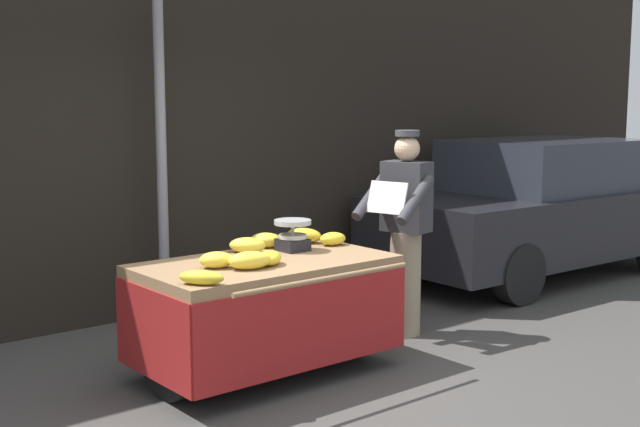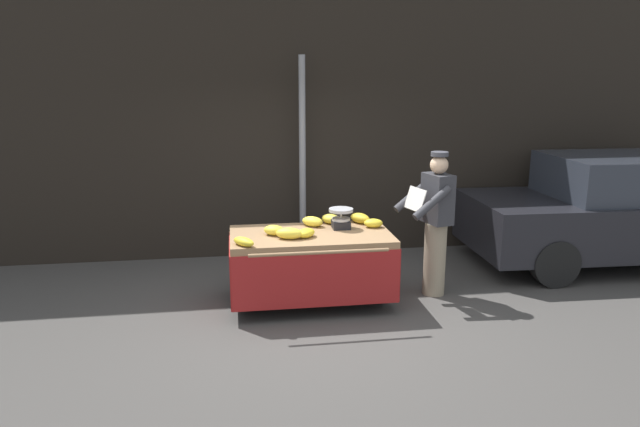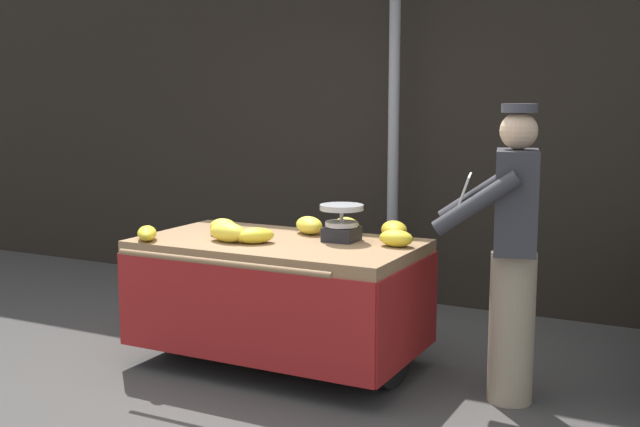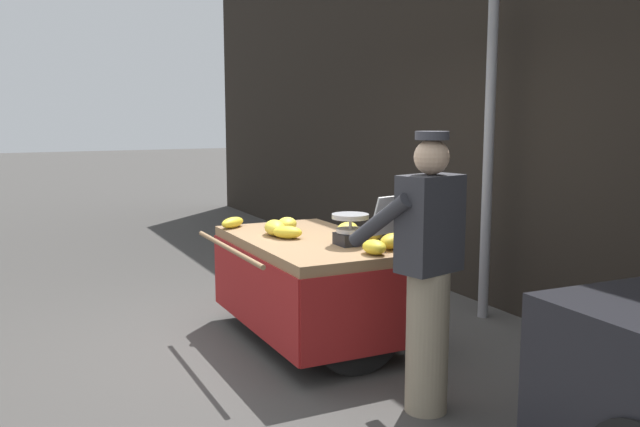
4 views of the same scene
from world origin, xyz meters
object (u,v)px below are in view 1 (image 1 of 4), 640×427
banana_bunch_6 (248,245)px  banana_bunch_3 (201,278)px  weighing_scale (293,235)px  banana_bunch_1 (304,235)px  banana_bunch_5 (216,260)px  banana_bunch_2 (333,239)px  street_pole (162,163)px  banana_cart (265,291)px  parked_car (537,208)px  banana_bunch_4 (270,258)px  banana_bunch_0 (250,260)px  banana_bunch_7 (266,240)px  vendor_person (405,232)px

banana_bunch_6 → banana_bunch_3: bearing=-139.8°
weighing_scale → banana_bunch_1: size_ratio=0.97×
banana_bunch_3 → banana_bunch_5: 0.50m
banana_bunch_2 → banana_bunch_6: size_ratio=0.81×
street_pole → banana_bunch_1: size_ratio=9.75×
banana_bunch_6 → weighing_scale: bearing=-25.0°
banana_cart → weighing_scale: 0.53m
banana_cart → banana_bunch_2: (0.75, 0.15, 0.28)m
banana_bunch_3 → parked_car: (5.09, 1.23, -0.13)m
street_pole → banana_bunch_2: (0.64, -1.53, -0.53)m
banana_cart → banana_bunch_3: 0.89m
banana_bunch_3 → banana_bunch_5: bearing=47.1°
banana_cart → banana_bunch_4: (-0.07, -0.16, 0.27)m
banana_cart → weighing_scale: size_ratio=6.49×
banana_bunch_2 → banana_bunch_3: banana_bunch_2 is taller
weighing_scale → banana_bunch_2: size_ratio=1.28×
banana_bunch_0 → parked_car: 4.71m
parked_car → banana_bunch_2: bearing=-168.9°
banana_bunch_6 → banana_cart: bearing=-101.7°
parked_car → banana_bunch_4: bearing=-167.2°
banana_bunch_1 → banana_bunch_3: banana_bunch_1 is taller
banana_bunch_6 → parked_car: size_ratio=0.07×
weighing_scale → banana_bunch_7: 0.25m
banana_bunch_3 → banana_bunch_7: bearing=36.5°
street_pole → banana_bunch_7: size_ratio=11.30×
banana_bunch_7 → weighing_scale: bearing=-71.7°
weighing_scale → banana_bunch_3: 1.25m
banana_bunch_1 → vendor_person: (0.83, -0.30, -0.02)m
banana_cart → banana_bunch_1: bearing=30.1°
banana_cart → banana_bunch_7: (0.30, 0.39, 0.28)m
vendor_person → parked_car: 2.95m
banana_bunch_7 → banana_bunch_2: bearing=-28.5°
banana_bunch_6 → banana_bunch_7: 0.25m
banana_bunch_2 → banana_bunch_7: 0.52m
weighing_scale → banana_bunch_1: bearing=37.9°
weighing_scale → banana_bunch_2: (0.38, -0.02, -0.07)m
street_pole → banana_bunch_6: 1.46m
banana_bunch_1 → banana_bunch_7: size_ratio=1.16×
street_pole → banana_cart: size_ratio=1.56×
banana_bunch_0 → banana_bunch_6: banana_bunch_0 is taller
banana_bunch_4 → banana_bunch_7: 0.67m
banana_bunch_1 → banana_bunch_4: 0.90m
banana_bunch_0 → banana_bunch_1: size_ratio=1.01×
vendor_person → street_pole: bearing=130.6°
banana_bunch_3 → vendor_person: size_ratio=0.17×
banana_cart → weighing_scale: weighing_scale is taller
banana_bunch_5 → vendor_person: (1.89, 0.10, -0.02)m
banana_bunch_6 → banana_bunch_7: (0.23, 0.09, -0.00)m
banana_bunch_1 → banana_bunch_4: banana_bunch_1 is taller
banana_bunch_5 → banana_bunch_7: bearing=30.1°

